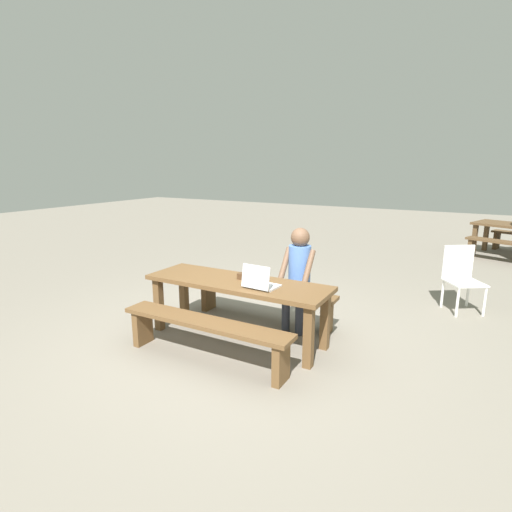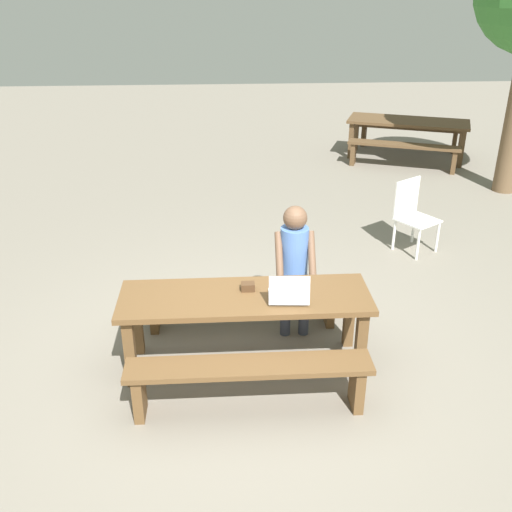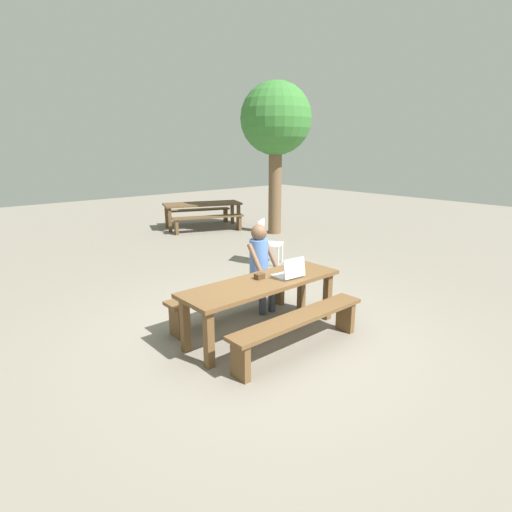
# 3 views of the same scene
# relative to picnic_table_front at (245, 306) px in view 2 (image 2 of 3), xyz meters

# --- Properties ---
(ground_plane) EXTENTS (30.00, 30.00, 0.00)m
(ground_plane) POSITION_rel_picnic_table_front_xyz_m (0.00, 0.00, -0.60)
(ground_plane) COLOR gray
(picnic_table_front) EXTENTS (2.16, 0.68, 0.71)m
(picnic_table_front) POSITION_rel_picnic_table_front_xyz_m (0.00, 0.00, 0.00)
(picnic_table_front) COLOR brown
(picnic_table_front) RESTS_ON ground
(bench_near) EXTENTS (1.94, 0.30, 0.45)m
(bench_near) POSITION_rel_picnic_table_front_xyz_m (0.00, -0.64, -0.26)
(bench_near) COLOR brown
(bench_near) RESTS_ON ground
(bench_far) EXTENTS (1.94, 0.30, 0.45)m
(bench_far) POSITION_rel_picnic_table_front_xyz_m (0.00, 0.64, -0.26)
(bench_far) COLOR brown
(bench_far) RESTS_ON ground
(laptop) EXTENTS (0.36, 0.32, 0.27)m
(laptop) POSITION_rel_picnic_table_front_xyz_m (0.36, -0.12, 0.17)
(laptop) COLOR silver
(laptop) RESTS_ON picnic_table_front
(small_pouch) EXTENTS (0.12, 0.09, 0.07)m
(small_pouch) POSITION_rel_picnic_table_front_xyz_m (0.03, 0.09, 0.14)
(small_pouch) COLOR #4C331E
(small_pouch) RESTS_ON picnic_table_front
(person_seated) EXTENTS (0.38, 0.39, 1.27)m
(person_seated) POSITION_rel_picnic_table_front_xyz_m (0.50, 0.60, 0.14)
(person_seated) COLOR #333847
(person_seated) RESTS_ON ground
(plastic_chair) EXTENTS (0.61, 0.61, 0.90)m
(plastic_chair) POSITION_rel_picnic_table_front_xyz_m (2.21, 2.34, -0.13)
(plastic_chair) COLOR white
(plastic_chair) RESTS_ON ground
(picnic_table_mid) EXTENTS (2.35, 1.57, 0.73)m
(picnic_table_mid) POSITION_rel_picnic_table_front_xyz_m (3.36, 6.39, 0.03)
(picnic_table_mid) COLOR brown
(picnic_table_mid) RESTS_ON ground
(bench_mid_south) EXTENTS (1.96, 0.99, 0.45)m
(bench_mid_south) POSITION_rel_picnic_table_front_xyz_m (3.11, 5.73, -0.26)
(bench_mid_south) COLOR brown
(bench_mid_south) RESTS_ON ground
(bench_mid_north) EXTENTS (1.96, 0.99, 0.45)m
(bench_mid_north) POSITION_rel_picnic_table_front_xyz_m (3.61, 7.04, -0.26)
(bench_mid_north) COLOR brown
(bench_mid_north) RESTS_ON ground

